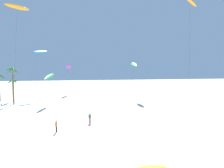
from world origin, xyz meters
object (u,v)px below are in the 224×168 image
(flying_kite_5, at_px, (134,64))
(flying_kite_6, at_px, (40,52))
(palm_tree_4, at_px, (13,73))
(flying_kite_1, at_px, (17,7))
(palm_tree_3, at_px, (13,83))
(flying_kite_2, at_px, (49,77))
(flying_kite_4, at_px, (190,1))
(person_near_left, at_px, (56,126))
(person_foreground_walker, at_px, (90,118))
(flying_kite_0, at_px, (69,67))

(flying_kite_5, relative_size, flying_kite_6, 0.74)
(palm_tree_4, distance_m, flying_kite_1, 16.86)
(flying_kite_1, bearing_deg, flying_kite_6, 88.50)
(palm_tree_3, xyz_separation_m, flying_kite_2, (10.44, -6.79, 1.94))
(flying_kite_2, relative_size, flying_kite_4, 0.70)
(palm_tree_4, height_order, person_near_left, palm_tree_4)
(flying_kite_2, xyz_separation_m, person_foreground_walker, (8.44, -18.15, -6.11))
(flying_kite_1, relative_size, person_near_left, 12.99)
(flying_kite_2, bearing_deg, person_near_left, -80.70)
(flying_kite_2, bearing_deg, flying_kite_1, -124.47)
(flying_kite_6, bearing_deg, flying_kite_1, -91.50)
(flying_kite_0, relative_size, flying_kite_6, 0.71)
(flying_kite_4, distance_m, flying_kite_5, 28.26)
(palm_tree_3, height_order, person_foreground_walker, palm_tree_3)
(palm_tree_4, distance_m, flying_kite_0, 22.74)
(flying_kite_5, xyz_separation_m, flying_kite_6, (-27.49, 10.00, 4.16))
(flying_kite_0, xyz_separation_m, person_near_left, (-0.53, -42.25, -8.89))
(flying_kite_2, distance_m, flying_kite_6, 16.08)
(palm_tree_3, relative_size, person_near_left, 3.76)
(flying_kite_4, bearing_deg, flying_kite_1, 149.02)
(flying_kite_6, bearing_deg, flying_kite_5, -19.99)
(palm_tree_3, distance_m, flying_kite_2, 12.61)
(palm_tree_4, xyz_separation_m, person_foreground_walker, (17.56, -20.50, -6.89))
(palm_tree_4, height_order, person_foreground_walker, palm_tree_4)
(flying_kite_0, distance_m, flying_kite_1, 31.37)
(flying_kite_1, distance_m, person_foreground_walker, 26.61)
(palm_tree_3, height_order, flying_kite_6, flying_kite_6)
(flying_kite_2, xyz_separation_m, flying_kite_6, (-4.32, 13.59, 7.43))
(palm_tree_4, xyz_separation_m, flying_kite_1, (4.26, -9.43, 13.32))
(flying_kite_6, relative_size, person_foreground_walker, 9.06)
(palm_tree_3, bearing_deg, flying_kite_1, -68.09)
(flying_kite_4, xyz_separation_m, person_foreground_walker, (-13.97, 5.31, -17.55))
(palm_tree_3, bearing_deg, flying_kite_0, 43.98)
(flying_kite_1, height_order, person_near_left, flying_kite_1)
(flying_kite_5, bearing_deg, flying_kite_6, 160.01)
(person_foreground_walker, bearing_deg, flying_kite_6, 111.91)
(palm_tree_3, xyz_separation_m, flying_kite_5, (33.61, -3.21, 5.21))
(palm_tree_3, height_order, flying_kite_2, flying_kite_2)
(palm_tree_3, distance_m, flying_kite_6, 13.09)
(person_foreground_walker, relative_size, person_near_left, 1.02)
(flying_kite_0, xyz_separation_m, flying_kite_1, (-8.91, -27.86, 11.34))
(flying_kite_2, height_order, flying_kite_4, flying_kite_4)
(palm_tree_4, distance_m, flying_kite_6, 13.91)
(palm_tree_3, relative_size, flying_kite_5, 0.55)
(flying_kite_1, height_order, flying_kite_5, flying_kite_1)
(flying_kite_2, relative_size, flying_kite_5, 1.18)
(flying_kite_0, bearing_deg, person_foreground_walker, -83.56)
(palm_tree_4, relative_size, person_near_left, 5.59)
(flying_kite_0, height_order, person_foreground_walker, flying_kite_0)
(flying_kite_6, relative_size, person_near_left, 9.22)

